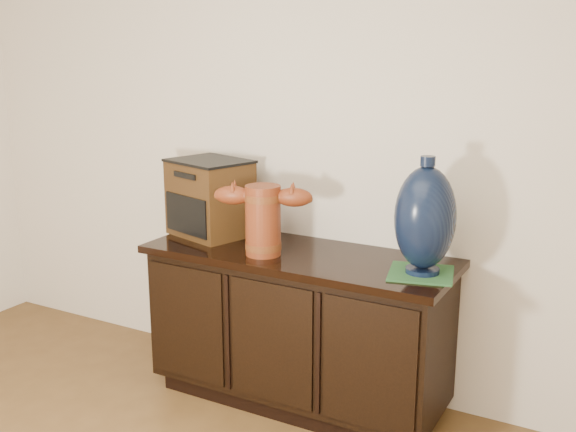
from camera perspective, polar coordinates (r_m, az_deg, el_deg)
The scene contains 6 objects.
sideboard at distance 3.26m, azimuth 0.85°, elevation -9.31°, with size 1.46×0.56×0.75m.
terracotta_vessel at distance 3.06m, azimuth -2.13°, elevation -0.00°, with size 0.45×0.23×0.32m.
tv_radio at distance 3.41m, azimuth -6.61°, elevation 1.56°, with size 0.45×0.41×0.39m.
green_mat at distance 2.89m, azimuth 11.20°, elevation -4.77°, with size 0.26×0.26×0.01m, color #295B2D.
lamp_base at distance 2.82m, azimuth 11.52°, elevation -0.20°, with size 0.31×0.31×0.49m.
spray_can at distance 3.34m, azimuth -1.37°, elevation -0.38°, with size 0.06×0.06×0.19m.
Camera 1 is at (1.40, -0.42, 1.67)m, focal length 42.00 mm.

